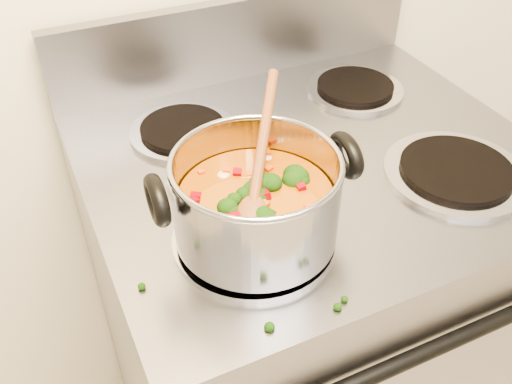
{
  "coord_description": "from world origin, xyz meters",
  "views": [
    {
      "loc": [
        -0.45,
        0.49,
        1.48
      ],
      "look_at": [
        -0.2,
        1.01,
        1.01
      ],
      "focal_mm": 40.0,
      "sensor_mm": 36.0,
      "label": 1
    }
  ],
  "objects": [
    {
      "name": "electric_range",
      "position": [
        -0.03,
        1.16,
        0.47
      ],
      "size": [
        0.76,
        0.68,
        1.08
      ],
      "color": "gray",
      "rests_on": "ground"
    },
    {
      "name": "stockpot",
      "position": [
        -0.2,
        1.01,
        0.99
      ],
      "size": [
        0.28,
        0.22,
        0.14
      ],
      "rotation": [
        0.0,
        0.0,
        -0.07
      ],
      "color": "#9D9DA5",
      "rests_on": "electric_range"
    },
    {
      "name": "wooden_spoon",
      "position": [
        -0.2,
        1.02,
        1.03
      ],
      "size": [
        0.17,
        0.23,
        0.11
      ],
      "rotation": [
        0.0,
        0.0,
        0.99
      ],
      "color": "brown",
      "rests_on": "stockpot"
    },
    {
      "name": "cooktop_crumbs",
      "position": [
        -0.19,
        1.09,
        0.92
      ],
      "size": [
        0.39,
        0.17,
        0.01
      ],
      "color": "black",
      "rests_on": "electric_range"
    }
  ]
}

